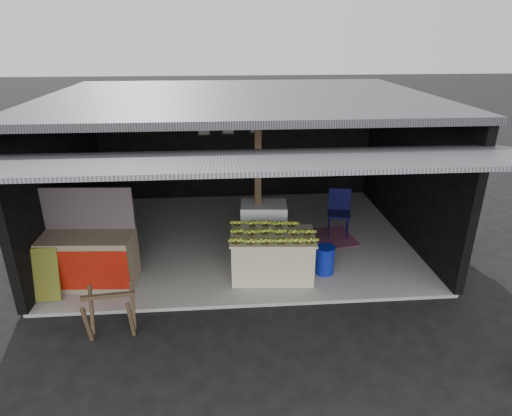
{
  "coord_description": "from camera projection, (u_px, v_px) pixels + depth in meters",
  "views": [
    {
      "loc": [
        -0.33,
        -5.74,
        4.11
      ],
      "look_at": [
        0.24,
        1.53,
        1.1
      ],
      "focal_mm": 30.0,
      "sensor_mm": 36.0,
      "label": 1
    }
  ],
  "objects": [
    {
      "name": "ground",
      "position": [
        249.0,
        308.0,
        6.88
      ],
      "size": [
        80.0,
        80.0,
        0.0
      ],
      "primitive_type": "plane",
      "color": "black",
      "rests_on": "ground"
    },
    {
      "name": "concrete_slab",
      "position": [
        241.0,
        237.0,
        9.17
      ],
      "size": [
        7.0,
        5.0,
        0.06
      ],
      "primitive_type": "cube",
      "color": "gray",
      "rests_on": "ground"
    },
    {
      "name": "shophouse",
      "position": [
        239.0,
        139.0,
        8.67
      ],
      "size": [
        7.4,
        7.29,
        3.02
      ],
      "color": "black",
      "rests_on": "ground"
    },
    {
      "name": "banana_table",
      "position": [
        272.0,
        255.0,
        7.53
      ],
      "size": [
        1.52,
        1.01,
        0.8
      ],
      "rotation": [
        0.0,
        0.0,
        -0.08
      ],
      "color": "beige",
      "rests_on": "concrete_slab"
    },
    {
      "name": "banana_pile",
      "position": [
        273.0,
        231.0,
        7.35
      ],
      "size": [
        1.4,
        0.91,
        0.16
      ],
      "primitive_type": null,
      "rotation": [
        0.0,
        0.0,
        -0.08
      ],
      "color": "yellow",
      "rests_on": "banana_table"
    },
    {
      "name": "white_crate",
      "position": [
        264.0,
        227.0,
        8.42
      ],
      "size": [
        0.93,
        0.67,
        0.98
      ],
      "rotation": [
        0.0,
        0.0,
        -0.08
      ],
      "color": "white",
      "rests_on": "concrete_slab"
    },
    {
      "name": "neighbor_stall",
      "position": [
        87.0,
        257.0,
        7.27
      ],
      "size": [
        1.65,
        0.83,
        1.65
      ],
      "rotation": [
        0.0,
        0.0,
        -0.07
      ],
      "color": "#998466",
      "rests_on": "concrete_slab"
    },
    {
      "name": "green_signboard",
      "position": [
        40.0,
        275.0,
        6.84
      ],
      "size": [
        0.59,
        0.24,
        0.88
      ],
      "primitive_type": "cube",
      "rotation": [
        -0.22,
        0.0,
        0.0
      ],
      "color": "black",
      "rests_on": "concrete_slab"
    },
    {
      "name": "sawhorse",
      "position": [
        110.0,
        310.0,
        6.08
      ],
      "size": [
        0.74,
        0.69,
        0.71
      ],
      "rotation": [
        0.0,
        0.0,
        0.11
      ],
      "color": "#4D3826",
      "rests_on": "ground"
    },
    {
      "name": "water_barrel",
      "position": [
        325.0,
        261.0,
        7.67
      ],
      "size": [
        0.34,
        0.34,
        0.49
      ],
      "primitive_type": "cylinder",
      "color": "#0D1E97",
      "rests_on": "concrete_slab"
    },
    {
      "name": "plastic_chair",
      "position": [
        339.0,
        208.0,
        9.09
      ],
      "size": [
        0.56,
        0.56,
        0.99
      ],
      "rotation": [
        0.0,
        0.0,
        -0.23
      ],
      "color": "#090935",
      "rests_on": "concrete_slab"
    },
    {
      "name": "magenta_rug",
      "position": [
        318.0,
        239.0,
        9.02
      ],
      "size": [
        1.63,
        1.2,
        0.01
      ],
      "primitive_type": "cube",
      "rotation": [
        0.0,
        0.0,
        0.14
      ],
      "color": "maroon",
      "rests_on": "concrete_slab"
    },
    {
      "name": "picture_frames",
      "position": [
        229.0,
        126.0,
        10.64
      ],
      "size": [
        1.62,
        0.04,
        0.46
      ],
      "color": "black",
      "rests_on": "shophouse"
    }
  ]
}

